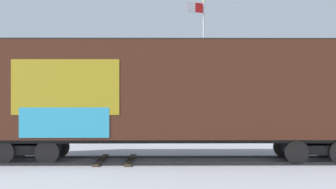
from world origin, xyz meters
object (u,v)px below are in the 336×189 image
flagpole (201,52)px  freight_car (172,92)px  parked_car_blue (113,125)px  parked_car_silver (219,125)px

flagpole → freight_car: bearing=-102.2°
parked_car_blue → parked_car_silver: (6.31, -0.11, 0.01)m
flagpole → parked_car_silver: size_ratio=2.12×
freight_car → parked_car_silver: bearing=66.5°
flagpole → parked_car_blue: (-5.60, -3.45, -4.75)m
freight_car → flagpole: flagpole is taller
freight_car → parked_car_silver: 7.61m
freight_car → parked_car_silver: (2.94, 6.75, -1.90)m
flagpole → parked_car_silver: bearing=-78.8°
flagpole → parked_car_blue: bearing=-148.4°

